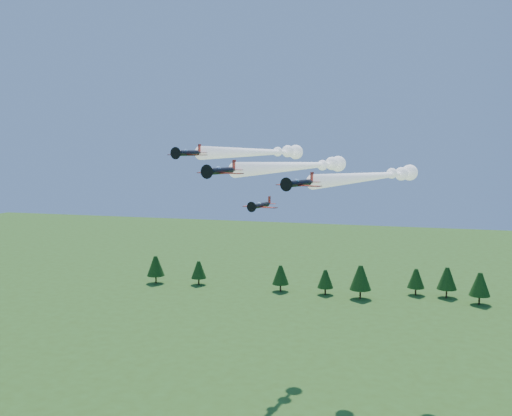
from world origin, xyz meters
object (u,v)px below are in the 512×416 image
(plane_lead, at_px, (304,166))
(plane_right, at_px, (376,176))
(plane_slot, at_px, (261,205))
(plane_left, at_px, (263,152))

(plane_lead, bearing_deg, plane_right, 27.56)
(plane_right, xyz_separation_m, plane_slot, (-19.49, -17.91, -4.87))
(plane_lead, height_order, plane_left, plane_left)
(plane_lead, relative_size, plane_right, 1.08)
(plane_left, height_order, plane_right, plane_left)
(plane_left, distance_m, plane_right, 27.19)
(plane_right, bearing_deg, plane_slot, -118.09)
(plane_right, bearing_deg, plane_lead, -145.86)
(plane_left, bearing_deg, plane_slot, -64.84)
(plane_left, distance_m, plane_slot, 27.07)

